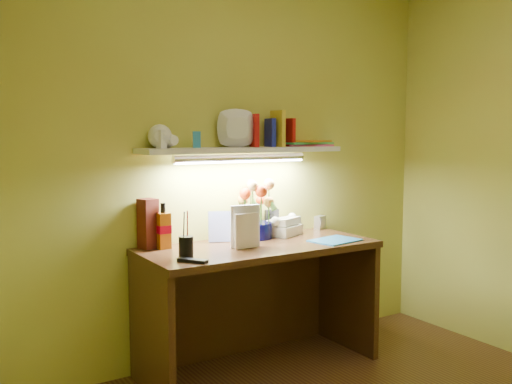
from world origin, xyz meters
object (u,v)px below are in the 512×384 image
Objects in this scene: desk_clock at (320,222)px; whisky_bottle at (163,226)px; telephone at (284,225)px; desk at (259,307)px; flower_bouquet at (256,211)px.

whisky_bottle is at bearing 158.08° from desk_clock.
desk_clock is (0.34, 0.06, -0.02)m from telephone.
desk is 15.49× the size of desk_clock.
telephone is 0.82m from whisky_bottle.
desk_clock is (0.64, 0.24, 0.42)m from desk.
flower_bouquet is at bearing 155.98° from telephone.
telephone is (0.21, 0.00, -0.11)m from flower_bouquet.
telephone is 0.84× the size of whisky_bottle.
flower_bouquet is at bearing 162.17° from desk_clock.
whisky_bottle reaches higher than telephone.
desk_clock is at bearing 6.60° from flower_bouquet.
desk is 0.81m from desk_clock.
telephone is 0.35m from desk_clock.
telephone is 2.42× the size of desk_clock.
flower_bouquet is at bearing -1.22° from whisky_bottle.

